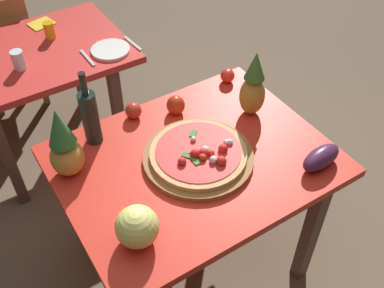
{
  "coord_description": "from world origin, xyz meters",
  "views": [
    {
      "loc": [
        -0.73,
        -1.13,
        2.13
      ],
      "look_at": [
        0.01,
        0.03,
        0.79
      ],
      "focal_mm": 42.12,
      "sensor_mm": 36.0,
      "label": 1
    }
  ],
  "objects_px": {
    "pineapple_right": "(253,87)",
    "bell_pepper": "(176,105)",
    "melon": "(137,227)",
    "dining_chair": "(5,45)",
    "drinking_glass_juice": "(49,30)",
    "eggplant": "(321,158)",
    "pineapple_left": "(64,146)",
    "napkin_folded": "(41,24)",
    "knife_utensil": "(133,43)",
    "display_table": "(194,173)",
    "tomato_at_corner": "(228,76)",
    "tomato_by_bottle": "(133,111)",
    "pizza": "(199,153)",
    "drinking_glass_water": "(18,60)",
    "fork_utensil": "(87,58)",
    "background_table": "(36,68)",
    "wine_bottle": "(90,117)",
    "dinner_plate": "(110,50)",
    "pizza_board": "(198,157)"
  },
  "relations": [
    {
      "from": "pineapple_right",
      "to": "bell_pepper",
      "type": "relative_size",
      "value": 3.46
    },
    {
      "from": "melon",
      "to": "bell_pepper",
      "type": "height_order",
      "value": "melon"
    },
    {
      "from": "dining_chair",
      "to": "drinking_glass_juice",
      "type": "height_order",
      "value": "dining_chair"
    },
    {
      "from": "melon",
      "to": "eggplant",
      "type": "xyz_separation_m",
      "value": [
        0.82,
        -0.08,
        -0.03
      ]
    },
    {
      "from": "dining_chair",
      "to": "pineapple_left",
      "type": "relative_size",
      "value": 2.57
    },
    {
      "from": "bell_pepper",
      "to": "pineapple_left",
      "type": "bearing_deg",
      "value": -170.75
    },
    {
      "from": "drinking_glass_juice",
      "to": "napkin_folded",
      "type": "height_order",
      "value": "drinking_glass_juice"
    },
    {
      "from": "knife_utensil",
      "to": "display_table",
      "type": "bearing_deg",
      "value": -105.97
    },
    {
      "from": "melon",
      "to": "tomato_at_corner",
      "type": "bearing_deg",
      "value": 36.32
    },
    {
      "from": "tomato_by_bottle",
      "to": "drinking_glass_juice",
      "type": "height_order",
      "value": "drinking_glass_juice"
    },
    {
      "from": "pizza",
      "to": "drinking_glass_water",
      "type": "bearing_deg",
      "value": 111.97
    },
    {
      "from": "pineapple_left",
      "to": "bell_pepper",
      "type": "height_order",
      "value": "pineapple_left"
    },
    {
      "from": "dining_chair",
      "to": "pineapple_left",
      "type": "distance_m",
      "value": 1.64
    },
    {
      "from": "knife_utensil",
      "to": "drinking_glass_water",
      "type": "bearing_deg",
      "value": 166.01
    },
    {
      "from": "fork_utensil",
      "to": "pineapple_right",
      "type": "bearing_deg",
      "value": -61.54
    },
    {
      "from": "background_table",
      "to": "pineapple_left",
      "type": "distance_m",
      "value": 1.02
    },
    {
      "from": "drinking_glass_juice",
      "to": "tomato_by_bottle",
      "type": "bearing_deg",
      "value": -84.62
    },
    {
      "from": "background_table",
      "to": "drinking_glass_juice",
      "type": "bearing_deg",
      "value": 30.78
    },
    {
      "from": "display_table",
      "to": "drinking_glass_water",
      "type": "bearing_deg",
      "value": 111.76
    },
    {
      "from": "display_table",
      "to": "pineapple_right",
      "type": "height_order",
      "value": "pineapple_right"
    },
    {
      "from": "tomato_by_bottle",
      "to": "fork_utensil",
      "type": "distance_m",
      "value": 0.58
    },
    {
      "from": "pizza",
      "to": "tomato_at_corner",
      "type": "bearing_deg",
      "value": 42.56
    },
    {
      "from": "wine_bottle",
      "to": "dinner_plate",
      "type": "relative_size",
      "value": 1.64
    },
    {
      "from": "dining_chair",
      "to": "melon",
      "type": "xyz_separation_m",
      "value": [
        -0.01,
        -2.04,
        0.34
      ]
    },
    {
      "from": "pineapple_right",
      "to": "tomato_by_bottle",
      "type": "bearing_deg",
      "value": 151.28
    },
    {
      "from": "pizza_board",
      "to": "bell_pepper",
      "type": "bearing_deg",
      "value": 75.95
    },
    {
      "from": "drinking_glass_juice",
      "to": "knife_utensil",
      "type": "relative_size",
      "value": 0.54
    },
    {
      "from": "pineapple_left",
      "to": "eggplant",
      "type": "bearing_deg",
      "value": -30.49
    },
    {
      "from": "display_table",
      "to": "pizza_board",
      "type": "bearing_deg",
      "value": -55.1
    },
    {
      "from": "wine_bottle",
      "to": "bell_pepper",
      "type": "bearing_deg",
      "value": -4.32
    },
    {
      "from": "tomato_by_bottle",
      "to": "drinking_glass_water",
      "type": "relative_size",
      "value": 0.75
    },
    {
      "from": "melon",
      "to": "tomato_by_bottle",
      "type": "height_order",
      "value": "melon"
    },
    {
      "from": "eggplant",
      "to": "drinking_glass_juice",
      "type": "xyz_separation_m",
      "value": [
        -0.6,
        1.6,
        0.0
      ]
    },
    {
      "from": "pizza_board",
      "to": "tomato_by_bottle",
      "type": "bearing_deg",
      "value": 104.85
    },
    {
      "from": "background_table",
      "to": "melon",
      "type": "xyz_separation_m",
      "value": [
        -0.06,
        -1.43,
        0.19
      ]
    },
    {
      "from": "background_table",
      "to": "bell_pepper",
      "type": "height_order",
      "value": "bell_pepper"
    },
    {
      "from": "display_table",
      "to": "pineapple_left",
      "type": "height_order",
      "value": "pineapple_left"
    },
    {
      "from": "drinking_glass_juice",
      "to": "fork_utensil",
      "type": "xyz_separation_m",
      "value": [
        0.09,
        -0.32,
        -0.04
      ]
    },
    {
      "from": "drinking_glass_water",
      "to": "knife_utensil",
      "type": "bearing_deg",
      "value": -9.5
    },
    {
      "from": "melon",
      "to": "bell_pepper",
      "type": "xyz_separation_m",
      "value": [
        0.48,
        0.54,
        -0.04
      ]
    },
    {
      "from": "wine_bottle",
      "to": "drinking_glass_juice",
      "type": "height_order",
      "value": "wine_bottle"
    },
    {
      "from": "pizza_board",
      "to": "bell_pepper",
      "type": "height_order",
      "value": "bell_pepper"
    },
    {
      "from": "napkin_folded",
      "to": "drinking_glass_juice",
      "type": "bearing_deg",
      "value": -91.3
    },
    {
      "from": "tomato_at_corner",
      "to": "knife_utensil",
      "type": "distance_m",
      "value": 0.64
    },
    {
      "from": "tomato_at_corner",
      "to": "fork_utensil",
      "type": "xyz_separation_m",
      "value": [
        -0.53,
        0.59,
        -0.03
      ]
    },
    {
      "from": "pineapple_right",
      "to": "dinner_plate",
      "type": "bearing_deg",
      "value": 111.73
    },
    {
      "from": "display_table",
      "to": "bell_pepper",
      "type": "xyz_separation_m",
      "value": [
        0.09,
        0.3,
        0.14
      ]
    },
    {
      "from": "wine_bottle",
      "to": "dinner_plate",
      "type": "distance_m",
      "value": 0.74
    },
    {
      "from": "pineapple_right",
      "to": "knife_utensil",
      "type": "distance_m",
      "value": 0.88
    },
    {
      "from": "background_table",
      "to": "wine_bottle",
      "type": "xyz_separation_m",
      "value": [
        0.01,
        -0.86,
        0.25
      ]
    }
  ]
}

